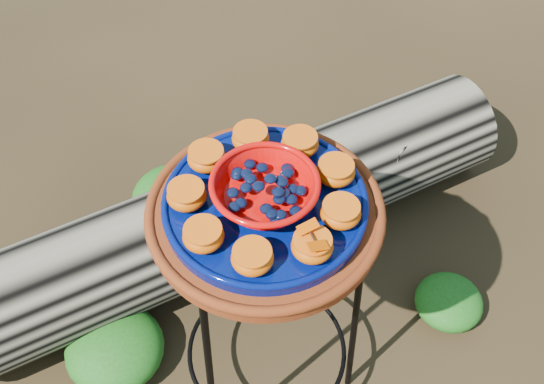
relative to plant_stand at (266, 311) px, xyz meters
name	(u,v)px	position (x,y,z in m)	size (l,w,h in m)	color
ground	(267,375)	(0.00, 0.00, -0.35)	(60.00, 60.00, 0.00)	black
plant_stand	(266,311)	(0.00, 0.00, 0.00)	(0.44, 0.44, 0.70)	black
terracotta_saucer	(265,215)	(0.00, 0.00, 0.37)	(0.45, 0.45, 0.04)	#532208
cobalt_plate	(265,205)	(0.00, 0.00, 0.40)	(0.39, 0.39, 0.03)	#050735
red_bowl	(265,191)	(0.00, 0.00, 0.44)	(0.19, 0.19, 0.05)	#C30805
glass_gems	(265,177)	(0.00, 0.00, 0.48)	(0.15, 0.15, 0.03)	black
orange_half_0	(312,246)	(0.03, -0.14, 0.43)	(0.07, 0.07, 0.04)	#BC4809
orange_half_1	(341,213)	(0.11, -0.10, 0.43)	(0.07, 0.07, 0.04)	#BC4809
orange_half_2	(336,172)	(0.14, -0.01, 0.43)	(0.07, 0.07, 0.04)	#BC4809
orange_half_3	(300,144)	(0.11, 0.09, 0.43)	(0.07, 0.07, 0.04)	#BC4809
orange_half_4	(250,138)	(0.03, 0.14, 0.43)	(0.07, 0.07, 0.04)	#BC4809
orange_half_5	(207,158)	(-0.07, 0.13, 0.43)	(0.07, 0.07, 0.04)	#BC4809
orange_half_6	(187,195)	(-0.13, 0.05, 0.43)	(0.07, 0.07, 0.04)	#BC4809
orange_half_7	(203,236)	(-0.14, -0.04, 0.43)	(0.07, 0.07, 0.04)	#BC4809
orange_half_8	(252,258)	(-0.08, -0.12, 0.43)	(0.07, 0.07, 0.04)	#BC4809
butterfly	(313,237)	(0.03, -0.14, 0.46)	(0.08, 0.05, 0.01)	#C24400
driftwood_log	(241,212)	(0.11, 0.44, -0.19)	(1.67, 0.44, 0.31)	black
foliage_left	(114,348)	(-0.36, 0.21, -0.28)	(0.27, 0.27, 0.13)	#18450F
foliage_right	(449,301)	(0.56, -0.03, -0.30)	(0.20, 0.20, 0.10)	#18450F
foliage_back	(174,197)	(-0.04, 0.65, -0.28)	(0.27, 0.27, 0.13)	#18450F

